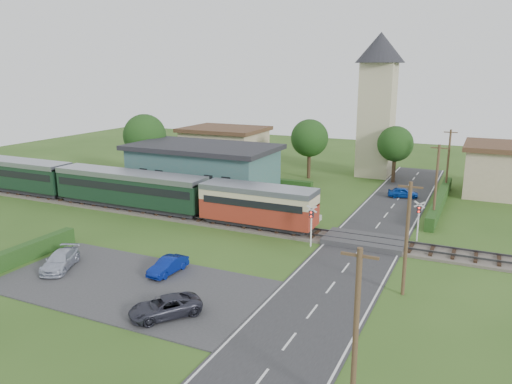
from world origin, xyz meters
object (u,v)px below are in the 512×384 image
at_px(crossing_signal_far, 419,215).
at_px(car_park_blue, 168,266).
at_px(station_building, 203,169).
at_px(house_west, 225,147).
at_px(car_on_road, 403,193).
at_px(pedestrian_far, 123,187).
at_px(equipment_hut, 110,181).
at_px(pedestrian_near, 223,199).
at_px(car_park_silver, 60,260).
at_px(train, 104,185).
at_px(church_tower, 378,94).
at_px(house_east, 507,169).
at_px(crossing_signal_near, 311,220).
at_px(car_park_dark, 165,307).

distance_m(crossing_signal_far, car_park_blue, 19.79).
distance_m(station_building, house_west, 14.87).
relative_size(car_on_road, pedestrian_far, 2.10).
height_order(equipment_hut, pedestrian_near, equipment_hut).
xyz_separation_m(crossing_signal_far, car_park_silver, (-21.10, -16.34, -1.49)).
height_order(equipment_hut, car_park_blue, equipment_hut).
xyz_separation_m(crossing_signal_far, pedestrian_far, (-30.00, 0.82, -0.95)).
height_order(train, church_tower, church_tower).
xyz_separation_m(car_park_silver, pedestrian_near, (3.15, 17.08, 0.65)).
relative_size(crossing_signal_far, car_park_blue, 1.02).
xyz_separation_m(crossing_signal_far, car_park_blue, (-14.02, -13.89, -1.53)).
relative_size(train, house_west, 4.00).
bearing_deg(house_east, car_park_silver, -127.42).
relative_size(crossing_signal_near, crossing_signal_far, 1.00).
bearing_deg(pedestrian_far, station_building, -31.14).
height_order(house_west, pedestrian_near, house_west).
distance_m(equipment_hut, pedestrian_near, 13.66).
bearing_deg(church_tower, crossing_signal_near, -87.18).
height_order(car_park_blue, car_park_silver, car_park_silver).
distance_m(church_tower, pedestrian_far, 32.54).
bearing_deg(house_west, equipment_hut, -98.62).
relative_size(house_east, crossing_signal_far, 2.69).
relative_size(train, car_park_silver, 10.93).
bearing_deg(house_west, house_east, -1.64).
xyz_separation_m(crossing_signal_near, pedestrian_far, (-22.80, 5.62, -0.95)).
xyz_separation_m(car_park_blue, car_park_dark, (3.31, -5.00, 0.02)).
height_order(train, car_park_blue, train).
bearing_deg(car_on_road, pedestrian_far, 102.06).
bearing_deg(crossing_signal_near, station_building, 145.19).
relative_size(crossing_signal_near, car_park_dark, 0.83).
bearing_deg(station_building, crossing_signal_far, -15.63).
bearing_deg(train, house_east, 31.46).
height_order(station_building, house_east, house_east).
distance_m(pedestrian_near, pedestrian_far, 12.04).
distance_m(car_on_road, pedestrian_far, 29.57).
xyz_separation_m(house_west, car_park_dark, (17.89, -39.50, -2.16)).
distance_m(equipment_hut, house_east, 42.41).
xyz_separation_m(church_tower, crossing_signal_far, (8.60, -23.61, -8.08)).
distance_m(house_west, crossing_signal_far, 35.26).
relative_size(house_west, car_park_silver, 2.73).
bearing_deg(equipment_hut, crossing_signal_far, -1.46).
bearing_deg(car_on_road, house_west, 60.97).
bearing_deg(crossing_signal_far, car_park_blue, -135.25).
relative_size(car_on_road, car_park_silver, 0.79).
bearing_deg(car_park_silver, car_on_road, 35.68).
bearing_deg(station_building, car_park_silver, -83.78).
bearing_deg(station_building, car_park_blue, -64.94).
height_order(house_east, crossing_signal_far, house_east).
relative_size(equipment_hut, crossing_signal_far, 0.78).
xyz_separation_m(equipment_hut, train, (2.04, -3.20, 0.43)).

